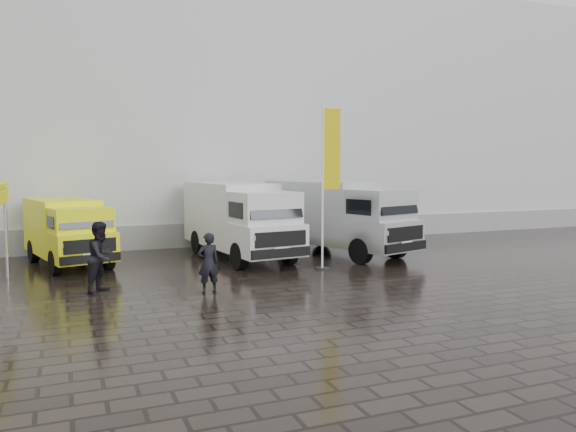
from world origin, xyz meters
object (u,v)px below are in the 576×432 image
at_px(van_yellow, 68,233).
at_px(person_tent, 101,257).
at_px(wheelie_bin, 396,226).
at_px(person_front, 208,263).
at_px(flagpole, 328,175).
at_px(van_white, 240,221).
at_px(van_silver, 338,218).

relative_size(van_yellow, person_tent, 2.55).
height_order(wheelie_bin, person_front, person_front).
bearing_deg(flagpole, person_tent, -173.29).
relative_size(van_yellow, person_front, 2.99).
bearing_deg(wheelie_bin, van_yellow, 172.14).
relative_size(van_white, person_tent, 3.35).
bearing_deg(person_tent, wheelie_bin, -25.83).
xyz_separation_m(van_white, van_silver, (3.80, -0.48, 0.02)).
relative_size(van_silver, person_tent, 3.39).
distance_m(van_yellow, flagpole, 9.05).
height_order(van_yellow, person_front, van_yellow).
bearing_deg(person_tent, van_yellow, 46.74).
relative_size(van_white, person_front, 3.92).
bearing_deg(van_silver, person_tent, -176.69).
bearing_deg(person_tent, van_silver, -31.74).
bearing_deg(van_yellow, wheelie_bin, -4.93).
xyz_separation_m(van_yellow, person_front, (3.42, -5.90, -0.31)).
bearing_deg(van_silver, wheelie_bin, 18.46).
xyz_separation_m(van_white, wheelie_bin, (8.73, 3.13, -0.87)).
distance_m(flagpole, person_front, 5.50).
relative_size(flagpole, wheelie_bin, 5.31).
distance_m(van_yellow, wheelie_bin, 14.82).
bearing_deg(van_silver, van_yellow, 155.01).
bearing_deg(person_front, van_silver, -146.35).
bearing_deg(van_yellow, person_front, -74.06).
distance_m(flagpole, wheelie_bin, 9.45).
bearing_deg(person_front, van_yellow, -62.91).
bearing_deg(van_yellow, person_tent, -94.65).
height_order(van_silver, flagpole, flagpole).
distance_m(van_silver, wheelie_bin, 6.18).
height_order(van_white, person_tent, van_white).
xyz_separation_m(van_silver, flagpole, (-1.72, -2.59, 1.70)).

